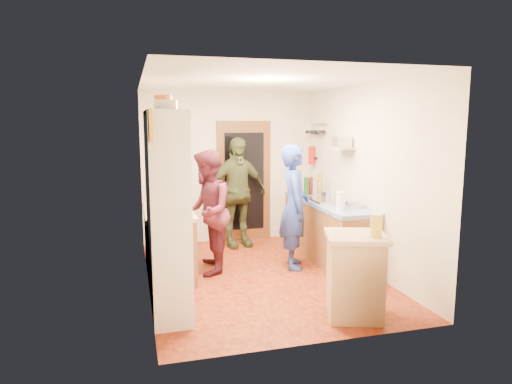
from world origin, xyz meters
name	(u,v)px	position (x,y,z in m)	size (l,w,h in m)	color
floor	(261,276)	(0.00, 0.00, -0.01)	(3.00, 4.00, 0.02)	#8F3618
ceiling	(261,80)	(0.00, 0.00, 2.61)	(3.00, 4.00, 0.02)	silver
wall_back	(229,167)	(0.00, 2.01, 1.30)	(3.00, 0.02, 2.60)	beige
wall_front	(323,209)	(0.00, -2.01, 1.30)	(3.00, 0.02, 2.60)	beige
wall_left	(144,186)	(-1.51, 0.00, 1.30)	(0.02, 4.00, 2.60)	beige
wall_right	(364,178)	(1.51, 0.00, 1.30)	(0.02, 4.00, 2.60)	beige
door_frame	(244,181)	(0.25, 1.97, 1.05)	(0.95, 0.06, 2.10)	brown
door_glass	(244,181)	(0.25, 1.94, 1.05)	(0.70, 0.02, 1.70)	black
hutch_body	(167,213)	(-1.30, -0.80, 1.10)	(0.40, 1.20, 2.20)	white
hutch_top_shelf	(164,112)	(-1.30, -0.80, 2.18)	(0.40, 1.14, 0.04)	white
plate_stack	(166,105)	(-1.30, -1.11, 2.25)	(0.23, 0.23, 0.09)	white
orange_pot_a	(163,103)	(-1.30, -0.72, 2.28)	(0.20, 0.20, 0.16)	orange
orange_pot_b	(162,105)	(-1.30, -0.49, 2.27)	(0.16, 0.16, 0.14)	orange
left_counter_base	(169,243)	(-1.20, 0.45, 0.42)	(0.60, 1.40, 0.85)	#9A5B33
left_counter_top	(168,211)	(-1.20, 0.45, 0.88)	(0.64, 1.44, 0.05)	tan
toaster	(174,209)	(-1.15, 0.04, 0.98)	(0.22, 0.15, 0.16)	white
kettle	(164,204)	(-1.25, 0.33, 1.00)	(0.18, 0.18, 0.20)	white
orange_bowl	(173,204)	(-1.12, 0.59, 0.94)	(0.19, 0.19, 0.09)	orange
chopping_board	(166,201)	(-1.18, 1.05, 0.91)	(0.30, 0.22, 0.03)	tan
right_counter_base	(327,232)	(1.20, 0.50, 0.42)	(0.60, 2.20, 0.84)	#9A5B33
right_counter_top	(328,203)	(1.20, 0.50, 0.87)	(0.62, 2.22, 0.06)	#0E3AA9
hob	(329,200)	(1.20, 0.46, 0.92)	(0.55, 0.58, 0.04)	silver
pot_on_hob	(328,195)	(1.15, 0.41, 1.00)	(0.19, 0.19, 0.12)	silver
bottle_a	(306,187)	(1.05, 1.02, 1.05)	(0.08, 0.08, 0.31)	#143F14
bottle_b	(311,186)	(1.18, 1.16, 1.04)	(0.07, 0.07, 0.29)	#591419
bottle_c	(320,184)	(1.31, 1.08, 1.08)	(0.09, 0.09, 0.35)	olive
paper_towel	(341,201)	(1.05, -0.23, 1.02)	(0.11, 0.11, 0.25)	white
mixing_bowl	(353,204)	(1.30, -0.10, 0.95)	(0.25, 0.25, 0.10)	silver
island_base	(355,278)	(0.60, -1.53, 0.43)	(0.55, 0.55, 0.86)	tan
island_top	(356,236)	(0.60, -1.53, 0.89)	(0.62, 0.62, 0.05)	tan
cutting_board	(351,234)	(0.57, -1.47, 0.90)	(0.35, 0.28, 0.02)	white
oil_jar	(376,226)	(0.73, -1.70, 1.03)	(0.12, 0.12, 0.24)	#AD9E2D
pan_rail	(319,124)	(1.46, 1.52, 2.05)	(0.02, 0.02, 0.65)	silver
pan_hang_a	(319,132)	(1.40, 1.35, 1.92)	(0.18, 0.18, 0.05)	black
pan_hang_b	(315,133)	(1.40, 1.55, 1.90)	(0.16, 0.16, 0.05)	black
pan_hang_c	(310,132)	(1.40, 1.75, 1.91)	(0.17, 0.17, 0.05)	black
wall_shelf	(341,148)	(1.37, 0.45, 1.70)	(0.26, 0.42, 0.03)	tan
radio	(342,142)	(1.37, 0.45, 1.79)	(0.22, 0.30, 0.15)	silver
ext_bracket	(315,158)	(1.47, 1.70, 1.45)	(0.06, 0.10, 0.04)	black
fire_extinguisher	(312,155)	(1.41, 1.70, 1.50)	(0.11, 0.11, 0.32)	red
picture_frame	(150,125)	(-1.48, -1.55, 2.05)	(0.03, 0.25, 0.30)	gold
person_hob	(297,207)	(0.59, 0.22, 0.88)	(0.65, 0.42, 1.77)	#263D9D
person_left	(209,212)	(-0.64, 0.37, 0.86)	(0.83, 0.65, 1.71)	#4B1824
person_back	(237,192)	(0.04, 1.57, 0.92)	(1.08, 0.45, 1.84)	#3A4123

